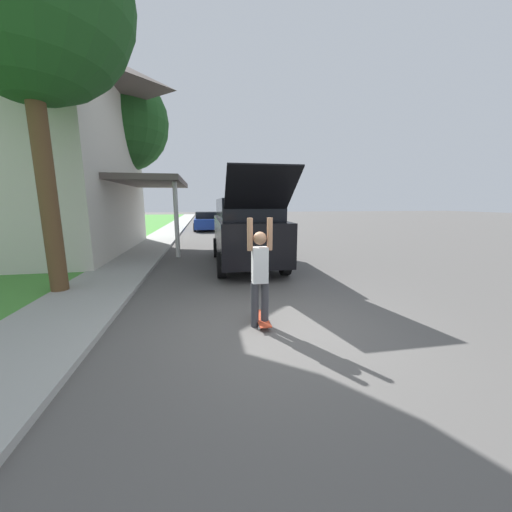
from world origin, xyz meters
The scene contains 7 objects.
ground_plane centered at (0.00, 0.00, 0.00)m, with size 120.00×120.00×0.00m, color #54514F.
sidewalk centered at (-3.60, 6.00, 0.05)m, with size 1.80×80.00×0.10m.
lawn_tree_far centered at (-5.00, 10.99, 5.84)m, with size 4.68×4.68×8.12m.
suv_parked centered at (0.25, 4.82, 1.19)m, with size 2.04×5.72×2.85m.
car_down_street centered at (-0.98, 17.68, 0.67)m, with size 1.85×4.40×1.38m.
skateboarder centered at (-0.20, -0.01, 0.93)m, with size 0.41×0.21×1.81m.
skateboard centered at (-0.15, 0.09, 0.08)m, with size 0.20×0.77×0.10m.
Camera 1 is at (-1.05, -4.44, 2.05)m, focal length 20.00 mm.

